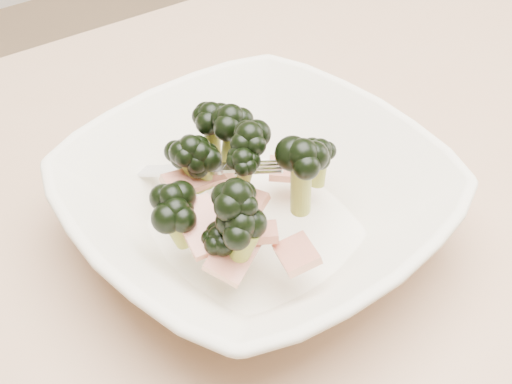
# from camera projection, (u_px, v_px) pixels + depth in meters

# --- Properties ---
(dining_table) EXTENTS (1.20, 0.80, 0.75)m
(dining_table) POSITION_uv_depth(u_px,v_px,m) (340.00, 252.00, 0.74)
(dining_table) COLOR tan
(dining_table) RESTS_ON ground
(broccoli_dish) EXTENTS (0.34, 0.34, 0.12)m
(broccoli_dish) POSITION_uv_depth(u_px,v_px,m) (254.00, 200.00, 0.60)
(broccoli_dish) COLOR silver
(broccoli_dish) RESTS_ON dining_table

